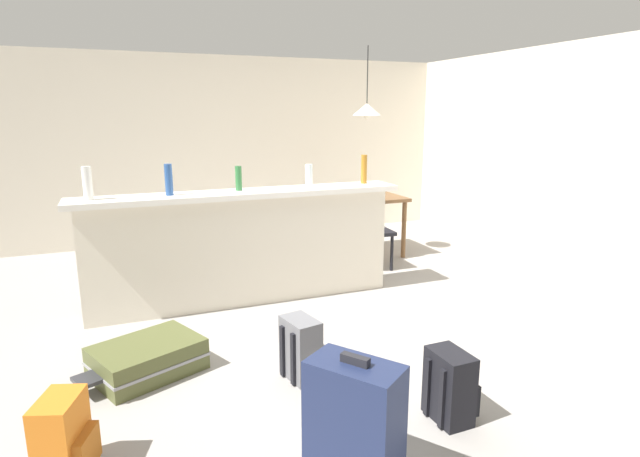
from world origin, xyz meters
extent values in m
cube|color=gray|center=(0.00, 0.00, -0.03)|extent=(13.00, 13.00, 0.05)
cube|color=silver|center=(0.00, 3.05, 1.25)|extent=(6.60, 0.10, 2.50)
cube|color=silver|center=(3.05, 0.30, 1.25)|extent=(0.10, 6.00, 2.50)
cube|color=silver|center=(-0.59, 0.38, 0.51)|extent=(2.80, 0.20, 1.01)
cube|color=white|center=(-0.59, 0.38, 1.04)|extent=(2.96, 0.40, 0.05)
cylinder|color=silver|center=(-1.86, 0.38, 1.20)|extent=(0.07, 0.07, 0.27)
cylinder|color=#284C89|center=(-1.23, 0.39, 1.20)|extent=(0.07, 0.07, 0.27)
cylinder|color=#2D6B38|center=(-0.61, 0.44, 1.17)|extent=(0.06, 0.06, 0.22)
cylinder|color=silver|center=(0.04, 0.37, 1.17)|extent=(0.07, 0.07, 0.22)
cylinder|color=#9E661E|center=(0.65, 0.44, 1.20)|extent=(0.06, 0.06, 0.28)
cube|color=brown|center=(1.09, 1.52, 0.72)|extent=(1.10, 0.80, 0.04)
cylinder|color=brown|center=(0.60, 1.18, 0.35)|extent=(0.06, 0.06, 0.70)
cylinder|color=brown|center=(1.58, 1.18, 0.35)|extent=(0.06, 0.06, 0.70)
cylinder|color=brown|center=(0.60, 1.86, 0.35)|extent=(0.06, 0.06, 0.70)
cylinder|color=brown|center=(1.58, 1.86, 0.35)|extent=(0.06, 0.06, 0.70)
cube|color=black|center=(1.02, 0.92, 0.43)|extent=(0.42, 0.42, 0.04)
cube|color=black|center=(1.03, 1.10, 0.69)|extent=(0.40, 0.06, 0.48)
cylinder|color=black|center=(0.85, 0.77, 0.21)|extent=(0.04, 0.04, 0.41)
cylinder|color=black|center=(1.17, 0.75, 0.21)|extent=(0.04, 0.04, 0.41)
cylinder|color=black|center=(0.87, 1.09, 0.21)|extent=(0.04, 0.04, 0.41)
cylinder|color=black|center=(1.19, 1.07, 0.21)|extent=(0.04, 0.04, 0.41)
cylinder|color=black|center=(1.17, 1.43, 2.17)|extent=(0.01, 0.01, 0.66)
cone|color=white|center=(1.17, 1.43, 1.79)|extent=(0.34, 0.34, 0.14)
sphere|color=white|center=(1.17, 1.43, 1.71)|extent=(0.07, 0.07, 0.07)
cube|color=#51562D|center=(-1.54, -0.68, 0.11)|extent=(0.82, 0.71, 0.22)
cube|color=gray|center=(-1.54, -0.68, 0.11)|extent=(0.83, 0.73, 0.02)
cube|color=#2D2D33|center=(-1.92, -0.84, 0.11)|extent=(0.20, 0.22, 0.02)
cube|color=orange|center=(-1.99, -1.60, 0.21)|extent=(0.26, 0.32, 0.42)
cube|color=#AB5918|center=(-1.89, -1.63, 0.14)|extent=(0.13, 0.23, 0.19)
cube|color=black|center=(-2.11, -1.63, 0.19)|extent=(0.03, 0.04, 0.36)
cube|color=black|center=(-2.06, -1.50, 0.19)|extent=(0.03, 0.04, 0.36)
cube|color=slate|center=(-0.59, -1.12, 0.21)|extent=(0.23, 0.31, 0.42)
cube|color=#515155|center=(-0.48, -1.10, 0.14)|extent=(0.10, 0.23, 0.19)
cube|color=black|center=(-0.67, -1.21, 0.19)|extent=(0.03, 0.04, 0.36)
cube|color=black|center=(-0.70, -1.07, 0.19)|extent=(0.03, 0.04, 0.36)
cube|color=#1E284C|center=(-0.69, -2.17, 0.33)|extent=(0.45, 0.50, 0.60)
cube|color=#232328|center=(-0.69, -2.17, 0.65)|extent=(0.11, 0.14, 0.04)
cube|color=black|center=(0.05, -1.90, 0.21)|extent=(0.19, 0.28, 0.42)
cube|color=black|center=(0.16, -1.89, 0.14)|extent=(0.07, 0.22, 0.19)
cube|color=black|center=(-0.05, -1.97, 0.19)|extent=(0.02, 0.04, 0.36)
cube|color=black|center=(-0.05, -1.83, 0.19)|extent=(0.02, 0.04, 0.36)
camera|label=1|loc=(-1.64, -4.12, 1.76)|focal=28.81mm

